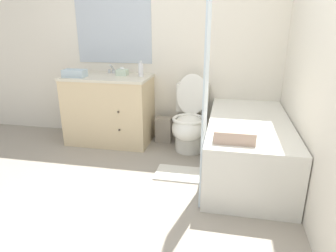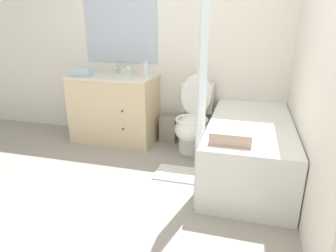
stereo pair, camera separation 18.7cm
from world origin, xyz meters
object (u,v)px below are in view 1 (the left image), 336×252
object	(u,v)px
vanity_cabinet	(110,109)
bathtub	(247,146)
wastebasket	(164,129)
tissue_box	(122,72)
bath_mat	(184,174)
toilet	(190,122)
bath_towel_folded	(234,135)
hand_towel_folded	(75,73)
soap_dispenser	(141,69)
sink_faucet	(113,70)

from	to	relation	value
vanity_cabinet	bathtub	world-z (taller)	vanity_cabinet
wastebasket	tissue_box	distance (m)	0.88
tissue_box	vanity_cabinet	bearing A→B (deg)	-156.44
wastebasket	bath_mat	xyz separation A→B (m)	(0.39, -0.85, -0.15)
toilet	wastebasket	xyz separation A→B (m)	(-0.35, 0.19, -0.18)
vanity_cabinet	toilet	xyz separation A→B (m)	(1.02, -0.07, -0.09)
bath_towel_folded	hand_towel_folded	bearing A→B (deg)	153.12
vanity_cabinet	bathtub	bearing A→B (deg)	-17.10
toilet	soap_dispenser	bearing A→B (deg)	169.57
wastebasket	soap_dispenser	xyz separation A→B (m)	(-0.26, -0.08, 0.77)
toilet	tissue_box	size ratio (longest dim) A/B	6.85
toilet	bathtub	distance (m)	0.78
vanity_cabinet	bathtub	xyz separation A→B (m)	(1.66, -0.51, -0.15)
wastebasket	hand_towel_folded	world-z (taller)	hand_towel_folded
wastebasket	tissue_box	size ratio (longest dim) A/B	2.44
sink_faucet	toilet	bearing A→B (deg)	-14.68
sink_faucet	soap_dispenser	size ratio (longest dim) A/B	0.76
sink_faucet	tissue_box	world-z (taller)	sink_faucet
bathtub	bath_towel_folded	world-z (taller)	bath_towel_folded
tissue_box	hand_towel_folded	size ratio (longest dim) A/B	0.49
sink_faucet	hand_towel_folded	world-z (taller)	sink_faucet
toilet	bath_mat	world-z (taller)	toilet
soap_dispenser	wastebasket	bearing A→B (deg)	17.73
bath_towel_folded	wastebasket	bearing A→B (deg)	124.83
bath_towel_folded	bath_mat	bearing A→B (deg)	141.43
toilet	tissue_box	bearing A→B (deg)	170.50
toilet	bath_mat	size ratio (longest dim) A/B	1.54
bathtub	soap_dispenser	xyz separation A→B (m)	(-1.25, 0.55, 0.64)
bathtub	toilet	bearing A→B (deg)	145.65
sink_faucet	hand_towel_folded	bearing A→B (deg)	-135.75
wastebasket	soap_dispenser	size ratio (longest dim) A/B	1.68
sink_faucet	wastebasket	size ratio (longest dim) A/B	0.45
vanity_cabinet	soap_dispenser	bearing A→B (deg)	5.59
vanity_cabinet	sink_faucet	world-z (taller)	sink_faucet
toilet	soap_dispenser	distance (m)	0.85
sink_faucet	toilet	distance (m)	1.18
sink_faucet	wastebasket	world-z (taller)	sink_faucet
soap_dispenser	bath_mat	distance (m)	1.35
bath_towel_folded	bathtub	bearing A→B (deg)	74.95
vanity_cabinet	hand_towel_folded	world-z (taller)	hand_towel_folded
bathtub	bath_mat	xyz separation A→B (m)	(-0.61, -0.21, -0.27)
bath_towel_folded	bath_mat	size ratio (longest dim) A/B	0.57
vanity_cabinet	bath_mat	distance (m)	1.35
hand_towel_folded	bathtub	bearing A→B (deg)	-10.38
vanity_cabinet	wastebasket	size ratio (longest dim) A/B	3.31
sink_faucet	soap_dispenser	world-z (taller)	soap_dispenser
bath_towel_folded	soap_dispenser	bearing A→B (deg)	134.33
sink_faucet	bath_mat	xyz separation A→B (m)	(1.05, -0.92, -0.87)
vanity_cabinet	bathtub	size ratio (longest dim) A/B	0.65
sink_faucet	toilet	size ratio (longest dim) A/B	0.16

